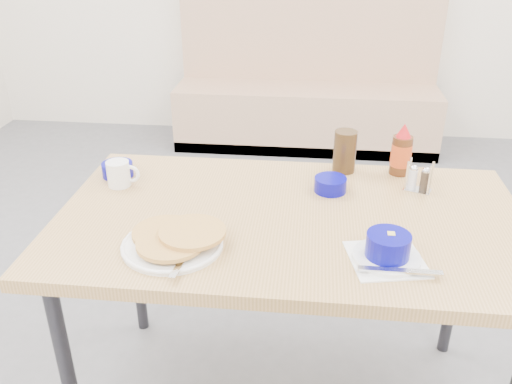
# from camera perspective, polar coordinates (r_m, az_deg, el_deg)

# --- Properties ---
(booth_bench) EXTENTS (1.90, 0.56, 1.22)m
(booth_bench) POSITION_cam_1_polar(r_m,az_deg,el_deg) (4.13, 5.33, 9.91)
(booth_bench) COLOR tan
(booth_bench) RESTS_ON ground
(dining_table) EXTENTS (1.40, 0.80, 0.76)m
(dining_table) POSITION_cam_1_polar(r_m,az_deg,el_deg) (1.66, 3.57, -4.36)
(dining_table) COLOR tan
(dining_table) RESTS_ON ground
(pancake_plate) EXTENTS (0.28, 0.30, 0.05)m
(pancake_plate) POSITION_cam_1_polar(r_m,az_deg,el_deg) (1.48, -8.60, -5.03)
(pancake_plate) COLOR white
(pancake_plate) RESTS_ON dining_table
(coffee_mug) EXTENTS (0.11, 0.08, 0.09)m
(coffee_mug) POSITION_cam_1_polar(r_m,az_deg,el_deg) (1.84, -14.17, 1.91)
(coffee_mug) COLOR white
(coffee_mug) RESTS_ON dining_table
(grits_setting) EXTENTS (0.24, 0.22, 0.08)m
(grits_setting) POSITION_cam_1_polar(r_m,az_deg,el_deg) (1.44, 13.69, -5.89)
(grits_setting) COLOR white
(grits_setting) RESTS_ON dining_table
(creamer_bowl) EXTENTS (0.11, 0.11, 0.05)m
(creamer_bowl) POSITION_cam_1_polar(r_m,az_deg,el_deg) (1.92, -14.36, 2.32)
(creamer_bowl) COLOR #060583
(creamer_bowl) RESTS_ON dining_table
(butter_bowl) EXTENTS (0.10, 0.10, 0.05)m
(butter_bowl) POSITION_cam_1_polar(r_m,az_deg,el_deg) (1.77, 7.84, 0.77)
(butter_bowl) COLOR #060583
(butter_bowl) RESTS_ON dining_table
(amber_tumbler) EXTENTS (0.10, 0.10, 0.15)m
(amber_tumbler) POSITION_cam_1_polar(r_m,az_deg,el_deg) (1.90, 9.32, 4.24)
(amber_tumbler) COLOR #362411
(amber_tumbler) RESTS_ON dining_table
(condiment_caddy) EXTENTS (0.10, 0.08, 0.10)m
(condiment_caddy) POSITION_cam_1_polar(r_m,az_deg,el_deg) (1.83, 16.73, 1.17)
(condiment_caddy) COLOR silver
(condiment_caddy) RESTS_ON dining_table
(syrup_bottle) EXTENTS (0.07, 0.07, 0.18)m
(syrup_bottle) POSITION_cam_1_polar(r_m,az_deg,el_deg) (1.92, 15.05, 4.05)
(syrup_bottle) COLOR #47230F
(syrup_bottle) RESTS_ON dining_table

